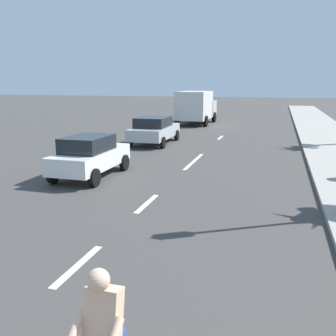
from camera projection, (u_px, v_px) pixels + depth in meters
name	position (u px, v px, depth m)	size (l,w,h in m)	color
ground_plane	(204.00, 153.00, 19.24)	(160.00, 160.00, 0.00)	#423F3D
lane_stripe_2	(78.00, 265.00, 7.32)	(0.16, 1.80, 0.01)	white
lane_stripe_3	(147.00, 203.00, 11.08)	(0.16, 1.80, 0.01)	white
lane_stripe_4	(189.00, 165.00, 16.21)	(0.16, 1.80, 0.01)	white
lane_stripe_5	(198.00, 158.00, 17.93)	(0.16, 1.80, 0.01)	white
lane_stripe_6	(220.00, 138.00, 24.53)	(0.16, 1.80, 0.01)	white
parked_car_white	(90.00, 155.00, 14.10)	(1.80, 3.85, 1.57)	white
parked_car_silver	(154.00, 129.00, 21.93)	(2.14, 4.58, 1.57)	#B7BABF
delivery_truck	(196.00, 107.00, 32.41)	(2.73, 6.26, 2.80)	beige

